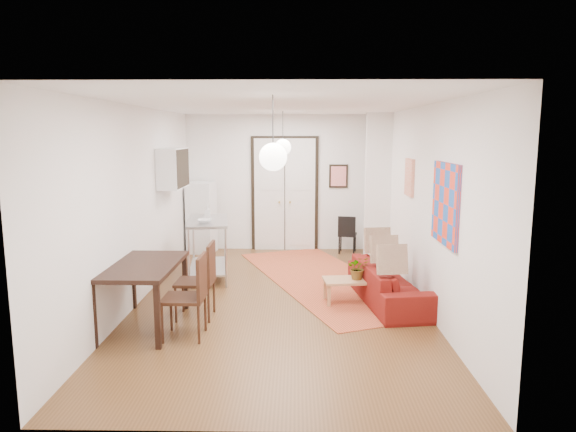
{
  "coord_description": "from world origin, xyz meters",
  "views": [
    {
      "loc": [
        0.25,
        -7.49,
        2.49
      ],
      "look_at": [
        0.12,
        0.26,
        1.25
      ],
      "focal_mm": 32.0,
      "sensor_mm": 36.0,
      "label": 1
    }
  ],
  "objects_px": {
    "dining_chair_near": "(196,272)",
    "dining_chair_far": "(185,287)",
    "coffee_table": "(351,282)",
    "dining_table": "(143,271)",
    "kitchen_counter": "(208,239)",
    "fridge": "(202,218)",
    "black_side_chair": "(347,231)",
    "sofa": "(390,283)"
  },
  "relations": [
    {
      "from": "kitchen_counter",
      "to": "dining_table",
      "type": "relative_size",
      "value": 0.93
    },
    {
      "from": "fridge",
      "to": "dining_chair_far",
      "type": "height_order",
      "value": "fridge"
    },
    {
      "from": "dining_chair_near",
      "to": "dining_chair_far",
      "type": "xyz_separation_m",
      "value": [
        0.0,
        -0.7,
        0.0
      ]
    },
    {
      "from": "fridge",
      "to": "dining_table",
      "type": "xyz_separation_m",
      "value": [
        0.02,
        -4.26,
        0.0
      ]
    },
    {
      "from": "fridge",
      "to": "dining_chair_near",
      "type": "bearing_deg",
      "value": -72.75
    },
    {
      "from": "black_side_chair",
      "to": "dining_chair_far",
      "type": "bearing_deg",
      "value": 73.52
    },
    {
      "from": "fridge",
      "to": "dining_chair_near",
      "type": "xyz_separation_m",
      "value": [
        0.62,
        -3.81,
        -0.14
      ]
    },
    {
      "from": "fridge",
      "to": "dining_chair_far",
      "type": "xyz_separation_m",
      "value": [
        0.62,
        -4.51,
        -0.14
      ]
    },
    {
      "from": "dining_chair_far",
      "to": "dining_table",
      "type": "bearing_deg",
      "value": -111.31
    },
    {
      "from": "sofa",
      "to": "dining_table",
      "type": "bearing_deg",
      "value": 98.76
    },
    {
      "from": "kitchen_counter",
      "to": "sofa",
      "type": "bearing_deg",
      "value": -31.96
    },
    {
      "from": "kitchen_counter",
      "to": "dining_table",
      "type": "height_order",
      "value": "kitchen_counter"
    },
    {
      "from": "fridge",
      "to": "black_side_chair",
      "type": "xyz_separation_m",
      "value": [
        3.08,
        0.07,
        -0.28
      ]
    },
    {
      "from": "dining_table",
      "to": "black_side_chair",
      "type": "relative_size",
      "value": 1.91
    },
    {
      "from": "kitchen_counter",
      "to": "dining_chair_near",
      "type": "distance_m",
      "value": 1.87
    },
    {
      "from": "black_side_chair",
      "to": "kitchen_counter",
      "type": "bearing_deg",
      "value": 49.53
    },
    {
      "from": "sofa",
      "to": "kitchen_counter",
      "type": "relative_size",
      "value": 1.42
    },
    {
      "from": "sofa",
      "to": "kitchen_counter",
      "type": "height_order",
      "value": "kitchen_counter"
    },
    {
      "from": "dining_chair_far",
      "to": "black_side_chair",
      "type": "height_order",
      "value": "dining_chair_far"
    },
    {
      "from": "coffee_table",
      "to": "dining_chair_far",
      "type": "xyz_separation_m",
      "value": [
        -2.19,
        -1.26,
        0.3
      ]
    },
    {
      "from": "sofa",
      "to": "dining_chair_far",
      "type": "bearing_deg",
      "value": 106.42
    },
    {
      "from": "coffee_table",
      "to": "fridge",
      "type": "height_order",
      "value": "fridge"
    },
    {
      "from": "dining_table",
      "to": "dining_chair_far",
      "type": "height_order",
      "value": "dining_chair_far"
    },
    {
      "from": "coffee_table",
      "to": "fridge",
      "type": "distance_m",
      "value": 4.32
    },
    {
      "from": "dining_chair_far",
      "to": "fridge",
      "type": "bearing_deg",
      "value": -171.37
    },
    {
      "from": "kitchen_counter",
      "to": "coffee_table",
      "type": "bearing_deg",
      "value": -37.04
    },
    {
      "from": "fridge",
      "to": "dining_chair_near",
      "type": "height_order",
      "value": "fridge"
    },
    {
      "from": "kitchen_counter",
      "to": "black_side_chair",
      "type": "xyz_separation_m",
      "value": [
        2.61,
        2.02,
        -0.22
      ]
    },
    {
      "from": "sofa",
      "to": "dining_chair_near",
      "type": "xyz_separation_m",
      "value": [
        -2.78,
        -0.56,
        0.31
      ]
    },
    {
      "from": "dining_table",
      "to": "dining_chair_near",
      "type": "bearing_deg",
      "value": 37.25
    },
    {
      "from": "sofa",
      "to": "dining_chair_near",
      "type": "distance_m",
      "value": 2.85
    },
    {
      "from": "kitchen_counter",
      "to": "dining_table",
      "type": "distance_m",
      "value": 2.36
    },
    {
      "from": "dining_table",
      "to": "sofa",
      "type": "bearing_deg",
      "value": 16.76
    },
    {
      "from": "dining_table",
      "to": "kitchen_counter",
      "type": "bearing_deg",
      "value": 78.96
    },
    {
      "from": "coffee_table",
      "to": "black_side_chair",
      "type": "relative_size",
      "value": 1.06
    },
    {
      "from": "fridge",
      "to": "black_side_chair",
      "type": "relative_size",
      "value": 1.86
    },
    {
      "from": "dining_chair_near",
      "to": "dining_chair_far",
      "type": "bearing_deg",
      "value": 0.8
    },
    {
      "from": "dining_chair_near",
      "to": "black_side_chair",
      "type": "xyz_separation_m",
      "value": [
        2.46,
        3.88,
        -0.14
      ]
    },
    {
      "from": "coffee_table",
      "to": "dining_table",
      "type": "distance_m",
      "value": 3.01
    },
    {
      "from": "sofa",
      "to": "dining_table",
      "type": "height_order",
      "value": "dining_table"
    },
    {
      "from": "sofa",
      "to": "dining_chair_near",
      "type": "height_order",
      "value": "dining_chair_near"
    },
    {
      "from": "fridge",
      "to": "dining_chair_far",
      "type": "bearing_deg",
      "value": -74.17
    }
  ]
}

